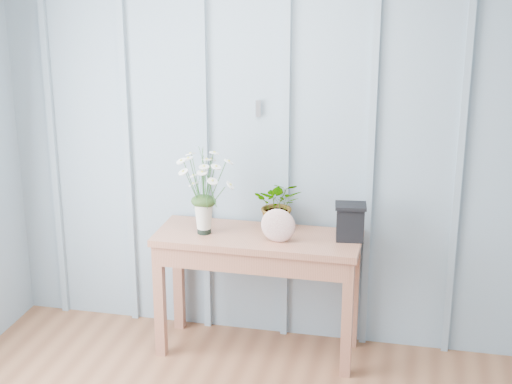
% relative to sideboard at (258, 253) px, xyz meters
% --- Properties ---
extents(room_shell, '(4.00, 4.50, 2.50)m').
position_rel_sideboard_xyz_m(room_shell, '(0.37, -1.08, 1.35)').
color(room_shell, '#8DA3B3').
rests_on(room_shell, ground).
extents(sideboard, '(1.20, 0.45, 0.75)m').
position_rel_sideboard_xyz_m(sideboard, '(0.00, 0.00, 0.00)').
color(sideboard, '#9B5E45').
rests_on(sideboard, ground).
extents(daisy_vase, '(0.36, 0.27, 0.51)m').
position_rel_sideboard_xyz_m(daisy_vase, '(-0.32, -0.04, 0.43)').
color(daisy_vase, black).
rests_on(daisy_vase, sideboard).
extents(spider_plant, '(0.30, 0.27, 0.31)m').
position_rel_sideboard_xyz_m(spider_plant, '(0.10, 0.13, 0.27)').
color(spider_plant, '#203B15').
rests_on(spider_plant, sideboard).
extents(felt_disc_vessel, '(0.20, 0.06, 0.20)m').
position_rel_sideboard_xyz_m(felt_disc_vessel, '(0.14, -0.08, 0.21)').
color(felt_disc_vessel, '#984C53').
rests_on(felt_disc_vessel, sideboard).
extents(carved_box, '(0.19, 0.16, 0.21)m').
position_rel_sideboard_xyz_m(carved_box, '(0.53, 0.04, 0.22)').
color(carved_box, black).
rests_on(carved_box, sideboard).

